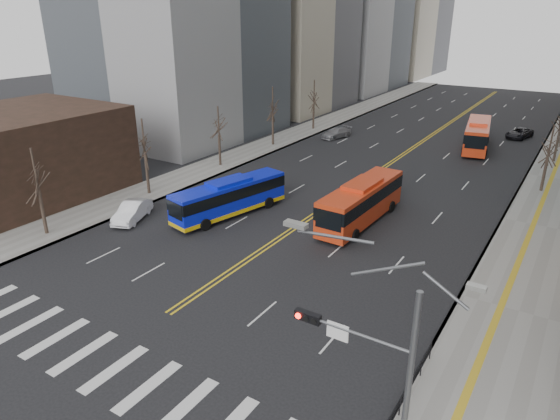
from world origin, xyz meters
name	(u,v)px	position (x,y,z in m)	size (l,w,h in m)	color
ground	(99,361)	(0.00, 0.00, 0.00)	(220.00, 220.00, 0.00)	black
sidewalk_left	(286,138)	(-16.50, 45.00, 0.07)	(5.00, 130.00, 0.15)	gray
crosswalk	(99,361)	(0.00, 0.00, 0.01)	(26.70, 4.00, 0.01)	silver
centerline	(426,139)	(0.00, 55.00, 0.01)	(0.55, 100.00, 0.01)	gold
storefront	(12,156)	(-26.00, 11.97, 4.00)	(14.00, 18.00, 8.00)	black
signal_mast	(373,354)	(13.77, 2.00, 4.86)	(5.37, 0.37, 9.39)	slate
pedestrian_railing	(411,383)	(14.30, 6.00, 0.82)	(0.06, 6.06, 1.02)	black
street_trees	(308,125)	(-7.18, 34.55, 4.87)	(35.20, 47.20, 7.60)	#31271E
blue_bus	(230,197)	(-6.19, 19.06, 1.69)	(4.83, 11.24, 3.23)	#0E1EDB
red_bus_near	(361,200)	(4.03, 23.64, 1.99)	(3.13, 11.34, 3.57)	red
red_bus_far	(477,133)	(6.92, 53.34, 2.04)	(4.55, 11.86, 3.66)	red
car_white	(132,211)	(-12.50, 13.76, 0.79)	(1.67, 4.78, 1.58)	white
car_dark_mid	(474,138)	(6.12, 56.12, 0.68)	(1.61, 4.00, 1.36)	black
car_silver	(336,133)	(-10.81, 49.16, 0.71)	(1.98, 4.86, 1.41)	gray
car_dark_far	(519,133)	(10.71, 62.59, 0.69)	(2.28, 4.95, 1.38)	black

